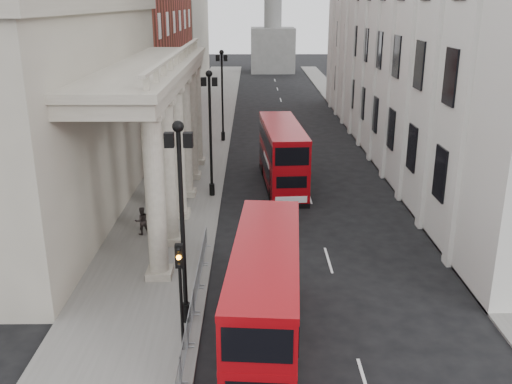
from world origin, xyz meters
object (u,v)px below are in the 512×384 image
lamp_post_mid (210,125)px  bus_near (266,296)px  pedestrian_c (180,203)px  lamp_post_south (182,211)px  pedestrian_b (142,221)px  traffic_light (180,278)px  lamp_post_north (222,89)px  pedestrian_a (172,194)px  bus_far (282,154)px

lamp_post_mid → bus_near: lamp_post_mid is taller
bus_near → pedestrian_c: size_ratio=6.24×
lamp_post_mid → pedestrian_c: 5.78m
bus_near → lamp_post_south: bearing=155.6°
lamp_post_south → lamp_post_mid: (0.00, 16.00, 0.00)m
pedestrian_b → pedestrian_c: pedestrian_b is taller
pedestrian_c → traffic_light: bearing=-69.7°
lamp_post_south → pedestrian_c: lamp_post_south is taller
bus_near → traffic_light: bearing=-170.7°
lamp_post_north → pedestrian_a: (-2.35, -18.39, -3.88)m
lamp_post_north → bus_far: lamp_post_north is taller
lamp_post_south → bus_near: size_ratio=0.84×
lamp_post_north → traffic_light: (0.10, -34.02, -1.80)m
lamp_post_south → pedestrian_c: bearing=97.9°
lamp_post_north → pedestrian_b: lamp_post_north is taller
lamp_post_mid → lamp_post_north: size_ratio=1.00×
traffic_light → lamp_post_north: bearing=90.2°
bus_far → pedestrian_b: (-8.33, -9.37, -1.38)m
lamp_post_north → pedestrian_a: lamp_post_north is taller
lamp_post_south → traffic_light: size_ratio=1.93×
traffic_light → pedestrian_c: bearing=97.2°
bus_near → pedestrian_a: 16.36m
pedestrian_b → lamp_post_south: bearing=82.7°
bus_near → pedestrian_b: bus_near is taller
lamp_post_mid → lamp_post_north: 16.00m
bus_near → bus_far: bearing=89.6°
bus_far → lamp_post_mid: bearing=-155.5°
bus_far → pedestrian_a: size_ratio=5.65×
traffic_light → bus_near: size_ratio=0.43×
lamp_post_north → bus_far: 14.48m
bus_far → pedestrian_a: (-7.20, -5.00, -1.26)m
lamp_post_mid → bus_far: (4.85, 2.61, -2.61)m
lamp_post_south → pedestrian_a: (-2.35, 13.61, -3.88)m
bus_far → pedestrian_c: bearing=-139.3°
bus_far → pedestrian_a: bearing=-149.0°
lamp_post_mid → pedestrian_c: lamp_post_mid is taller
lamp_post_south → traffic_light: bearing=-87.2°
lamp_post_mid → bus_near: bearing=-79.8°
bus_far → lamp_post_south: bearing=-108.4°
lamp_post_north → bus_near: size_ratio=0.84×
pedestrian_a → traffic_light: bearing=-95.5°
lamp_post_mid → lamp_post_north: bearing=90.0°
lamp_post_north → traffic_light: size_ratio=1.93×
pedestrian_a → lamp_post_south: bearing=-94.6°
pedestrian_b → pedestrian_c: 3.44m
bus_near → pedestrian_c: (-4.89, 13.93, -1.29)m
lamp_post_north → traffic_light: 34.07m
bus_far → pedestrian_b: size_ratio=6.47×
lamp_post_south → lamp_post_mid: size_ratio=1.00×
lamp_post_north → traffic_light: lamp_post_north is taller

